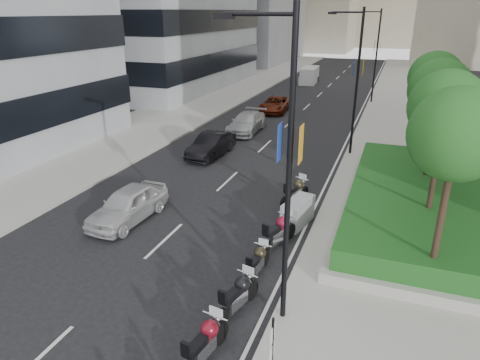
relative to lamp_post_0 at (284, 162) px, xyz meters
The scene contains 26 objects.
ground 6.62m from the lamp_post_0, 166.43° to the right, with size 160.00×160.00×0.00m, color black.
sidewalk_right 29.82m from the lamp_post_0, 80.49° to the left, with size 10.00×100.00×0.15m, color #9E9B93.
sidewalk_left 33.56m from the lamp_post_0, 119.10° to the left, with size 8.00×100.00×0.15m, color #9E9B93.
lane_edge 29.44m from the lamp_post_0, 90.88° to the left, with size 0.12×100.00×0.01m, color silver.
lane_centre 29.97m from the lamp_post_0, 101.01° to the left, with size 0.12×100.00×0.01m, color silver.
planter 11.73m from the lamp_post_0, 56.95° to the left, with size 10.00×14.00×0.40m, color #A2A097.
hedge 11.50m from the lamp_post_0, 56.95° to the left, with size 9.40×13.40×0.80m, color #134319.
tree_0 5.30m from the lamp_post_0, 34.56° to the left, with size 2.80×2.80×6.30m.
tree_1 8.25m from the lamp_post_0, 58.11° to the left, with size 2.80×2.80×6.30m.
tree_2 11.84m from the lamp_post_0, 68.40° to the left, with size 2.80×2.80×6.30m.
tree_3 15.62m from the lamp_post_0, 73.81° to the left, with size 2.80×2.80×6.30m.
lamp_post_0 is the anchor object (origin of this frame).
lamp_post_1 17.00m from the lamp_post_0, 90.00° to the left, with size 2.34×0.45×9.00m.
lamp_post_2 35.00m from the lamp_post_0, 90.00° to the left, with size 2.34×0.45×9.00m.
parking_sign 4.74m from the lamp_post_0, 77.67° to the right, with size 0.06×0.32×2.50m.
motorcycle_1 5.22m from the lamp_post_0, 119.91° to the right, with size 0.77×2.30×1.15m.
motorcycle_2 4.63m from the lamp_post_0, behind, with size 0.86×2.25×1.14m.
motorcycle_3 5.10m from the lamp_post_0, 123.42° to the left, with size 0.68×2.04×1.02m.
motorcycle_4 6.16m from the lamp_post_0, 105.42° to the left, with size 1.07×2.35×1.22m.
motorcycle_5 7.75m from the lamp_post_0, 97.70° to the left, with size 1.16×2.06×1.18m.
motorcycle_6 9.64m from the lamp_post_0, 99.84° to the left, with size 1.03×2.23×1.16m.
car_a 10.01m from the lamp_post_0, 153.00° to the left, with size 1.78×4.43×1.51m, color silver.
car_b 16.61m from the lamp_post_0, 120.99° to the left, with size 1.56×4.47×1.47m, color black.
car_c 22.10m from the lamp_post_0, 111.88° to the left, with size 2.07×5.09×1.48m, color #BABABC.
car_d 29.22m from the lamp_post_0, 105.98° to the left, with size 2.30×4.99×1.39m, color #5E1D0B.
delivery_van 46.48m from the lamp_post_0, 100.49° to the left, with size 2.07×4.88×2.01m.
Camera 1 is at (6.73, -9.37, 8.77)m, focal length 32.00 mm.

